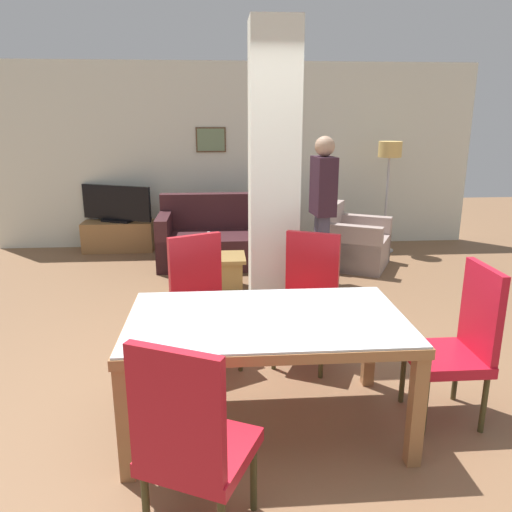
% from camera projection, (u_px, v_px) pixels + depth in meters
% --- Properties ---
extents(ground_plane, '(18.00, 18.00, 0.00)m').
position_uv_depth(ground_plane, '(266.00, 423.00, 3.25)').
color(ground_plane, brown).
extents(back_wall, '(7.20, 0.09, 2.70)m').
position_uv_depth(back_wall, '(236.00, 157.00, 7.49)').
color(back_wall, silver).
rests_on(back_wall, ground_plane).
extents(divider_pillar, '(0.42, 0.39, 2.70)m').
position_uv_depth(divider_pillar, '(273.00, 185.00, 4.36)').
color(divider_pillar, silver).
rests_on(divider_pillar, ground_plane).
extents(dining_table, '(1.71, 0.99, 0.75)m').
position_uv_depth(dining_table, '(266.00, 338.00, 3.09)').
color(dining_table, '#9E6B40').
rests_on(dining_table, ground_plane).
extents(dining_chair_near_left, '(0.61, 0.61, 1.04)m').
position_uv_depth(dining_chair_near_left, '(191.00, 439.00, 2.21)').
color(dining_chair_near_left, red).
rests_on(dining_chair_near_left, ground_plane).
extents(dining_chair_head_right, '(0.46, 0.46, 1.04)m').
position_uv_depth(dining_chair_head_right, '(460.00, 340.00, 3.19)').
color(dining_chair_head_right, red).
rests_on(dining_chair_head_right, ground_plane).
extents(dining_chair_far_left, '(0.61, 0.61, 1.04)m').
position_uv_depth(dining_chair_far_left, '(202.00, 299.00, 3.92)').
color(dining_chair_far_left, red).
rests_on(dining_chair_far_left, ground_plane).
extents(dining_chair_far_right, '(0.61, 0.61, 1.04)m').
position_uv_depth(dining_chair_far_right, '(308.00, 295.00, 3.99)').
color(dining_chair_far_right, red).
rests_on(dining_chair_far_right, ground_plane).
extents(sofa, '(1.75, 0.92, 0.91)m').
position_uv_depth(sofa, '(225.00, 241.00, 6.76)').
color(sofa, '#3D1C21').
rests_on(sofa, ground_plane).
extents(armchair, '(1.14, 1.14, 0.81)m').
position_uv_depth(armchair, '(350.00, 245.00, 6.64)').
color(armchair, '#AD968E').
rests_on(armchair, ground_plane).
extents(coffee_table, '(0.74, 0.48, 0.40)m').
position_uv_depth(coffee_table, '(213.00, 272.00, 5.72)').
color(coffee_table, olive).
rests_on(coffee_table, ground_plane).
extents(bottle, '(0.08, 0.08, 0.27)m').
position_uv_depth(bottle, '(209.00, 246.00, 5.72)').
color(bottle, '#4C2D14').
rests_on(bottle, coffee_table).
extents(tv_stand, '(1.01, 0.40, 0.44)m').
position_uv_depth(tv_stand, '(119.00, 236.00, 7.40)').
color(tv_stand, '#9E6F3F').
rests_on(tv_stand, ground_plane).
extents(tv_screen, '(1.05, 0.49, 0.53)m').
position_uv_depth(tv_screen, '(116.00, 204.00, 7.27)').
color(tv_screen, black).
rests_on(tv_screen, tv_stand).
extents(floor_lamp, '(0.33, 0.33, 1.59)m').
position_uv_depth(floor_lamp, '(389.00, 160.00, 7.08)').
color(floor_lamp, '#B7B7BC').
rests_on(floor_lamp, ground_plane).
extents(standing_person, '(0.26, 0.40, 1.72)m').
position_uv_depth(standing_person, '(323.00, 201.00, 5.72)').
color(standing_person, '#464257').
rests_on(standing_person, ground_plane).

